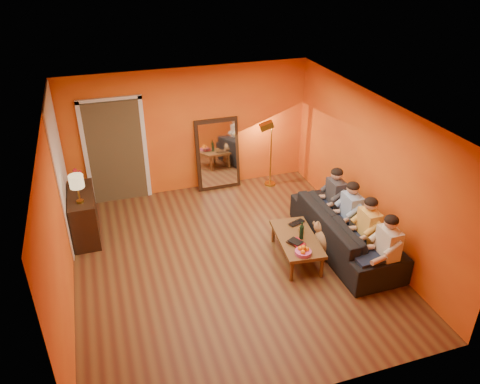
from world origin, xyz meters
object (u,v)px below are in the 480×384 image
object	(u,v)px
laptop	(298,224)
vase	(79,183)
table_lamp	(78,189)
dog	(324,239)
person_far_left	(387,250)
tumbler	(301,230)
sofa	(345,230)
sideboard	(84,215)
person_mid_right	(350,214)
person_mid_left	(368,231)
wine_bottle	(302,231)
mirror_frame	(218,154)
person_far_right	(335,199)
coffee_table	(296,248)
floor_lamp	(271,154)

from	to	relation	value
laptop	vase	world-z (taller)	vase
table_lamp	dog	world-z (taller)	table_lamp
person_far_left	tumbler	distance (m)	1.44
table_lamp	sofa	world-z (taller)	table_lamp
sideboard	table_lamp	size ratio (longest dim) A/B	2.31
person_far_left	person_mid_right	size ratio (longest dim) A/B	1.00
person_mid_left	tumbler	xyz separation A→B (m)	(-0.92, 0.56, -0.14)
person_far_left	wine_bottle	xyz separation A→B (m)	(-0.99, 0.94, -0.03)
mirror_frame	person_far_left	distance (m)	4.20
table_lamp	dog	distance (m)	4.20
wine_bottle	vase	size ratio (longest dim) A/B	1.68
table_lamp	person_far_left	world-z (taller)	table_lamp
person_mid_left	person_mid_right	bearing A→B (deg)	90.00
wine_bottle	tumbler	size ratio (longest dim) A/B	3.19
person_far_left	tumbler	bearing A→B (deg)	129.72
person_far_left	person_far_right	xyz separation A→B (m)	(0.00, 1.65, 0.00)
sofa	wine_bottle	bearing A→B (deg)	94.28
coffee_table	person_far_left	world-z (taller)	person_far_left
tumbler	sideboard	bearing A→B (deg)	153.77
mirror_frame	person_mid_right	size ratio (longest dim) A/B	1.25
table_lamp	person_far_right	world-z (taller)	table_lamp
laptop	person_mid_left	bearing A→B (deg)	-61.40
table_lamp	sofa	size ratio (longest dim) A/B	0.21
dog	person_mid_left	world-z (taller)	person_mid_left
table_lamp	person_mid_right	distance (m)	4.62
dog	vase	world-z (taller)	vase
coffee_table	floor_lamp	size ratio (longest dim) A/B	0.85
person_far_left	person_far_right	distance (m)	1.65
sideboard	floor_lamp	bearing A→B (deg)	11.64
person_far_right	vase	world-z (taller)	person_far_right
wine_bottle	laptop	world-z (taller)	wine_bottle
coffee_table	wine_bottle	distance (m)	0.37
sofa	person_far_left	bearing A→B (deg)	-172.59
person_far_right	tumbler	world-z (taller)	person_far_right
sofa	vase	bearing A→B (deg)	64.13
mirror_frame	person_far_right	world-z (taller)	mirror_frame
mirror_frame	table_lamp	distance (m)	3.13
tumbler	laptop	size ratio (longest dim) A/B	0.31
laptop	vase	size ratio (longest dim) A/B	1.67
person_far_left	person_mid_right	world-z (taller)	same
wine_bottle	person_far_left	bearing A→B (deg)	-43.43
floor_lamp	person_mid_left	size ratio (longest dim) A/B	1.18
person_mid_left	person_mid_right	xyz separation A→B (m)	(0.00, 0.55, 0.00)
tumbler	table_lamp	bearing A→B (deg)	157.92
coffee_table	laptop	bearing A→B (deg)	69.37
person_far_right	table_lamp	bearing A→B (deg)	168.91
sideboard	floor_lamp	distance (m)	3.98
person_mid_left	laptop	size ratio (longest dim) A/B	3.96
person_far_left	person_mid_left	size ratio (longest dim) A/B	1.00
floor_lamp	person_mid_left	distance (m)	3.10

